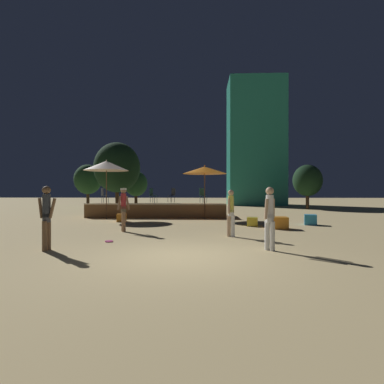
{
  "coord_description": "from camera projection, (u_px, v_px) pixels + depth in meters",
  "views": [
    {
      "loc": [
        0.52,
        -7.28,
        1.61
      ],
      "look_at": [
        0.0,
        7.41,
        1.54
      ],
      "focal_mm": 28.0,
      "sensor_mm": 36.0,
      "label": 1
    }
  ],
  "objects": [
    {
      "name": "patio_umbrella_1",
      "position": [
        205.0,
        170.0,
        17.19
      ],
      "size": [
        2.53,
        2.53,
        3.08
      ],
      "color": "brown",
      "rests_on": "ground"
    },
    {
      "name": "background_tree_1",
      "position": [
        136.0,
        184.0,
        27.16
      ],
      "size": [
        2.07,
        2.07,
        3.37
      ],
      "color": "#3D2B1C",
      "rests_on": "ground"
    },
    {
      "name": "ground_plane",
      "position": [
        181.0,
        256.0,
        7.3
      ],
      "size": [
        120.0,
        120.0,
        0.0
      ],
      "primitive_type": "plane",
      "color": "tan"
    },
    {
      "name": "wooden_deck",
      "position": [
        158.0,
        210.0,
        18.57
      ],
      "size": [
        8.33,
        2.43,
        0.86
      ],
      "color": "brown",
      "rests_on": "ground"
    },
    {
      "name": "bistro_chair_1",
      "position": [
        152.0,
        194.0,
        18.48
      ],
      "size": [
        0.44,
        0.44,
        0.9
      ],
      "rotation": [
        0.0,
        0.0,
        1.21
      ],
      "color": "#1E4C47",
      "rests_on": "wooden_deck"
    },
    {
      "name": "background_tree_3",
      "position": [
        307.0,
        181.0,
        25.74
      ],
      "size": [
        2.46,
        2.46,
        3.85
      ],
      "color": "#3D2B1C",
      "rests_on": "ground"
    },
    {
      "name": "cube_seat_0",
      "position": [
        252.0,
        222.0,
        13.58
      ],
      "size": [
        0.55,
        0.55,
        0.39
      ],
      "rotation": [
        0.0,
        0.0,
        -0.19
      ],
      "color": "yellow",
      "rests_on": "ground"
    },
    {
      "name": "person_0",
      "position": [
        47.0,
        215.0,
        8.01
      ],
      "size": [
        0.53,
        0.3,
        1.73
      ],
      "rotation": [
        0.0,
        0.0,
        1.48
      ],
      "color": "brown",
      "rests_on": "ground"
    },
    {
      "name": "bistro_chair_0",
      "position": [
        172.0,
        194.0,
        18.99
      ],
      "size": [
        0.48,
        0.48,
        0.9
      ],
      "rotation": [
        0.0,
        0.0,
        5.47
      ],
      "color": "#2D3338",
      "rests_on": "wooden_deck"
    },
    {
      "name": "distant_building",
      "position": [
        255.0,
        143.0,
        33.94
      ],
      "size": [
        6.11,
        4.81,
        14.01
      ],
      "color": "teal",
      "rests_on": "ground"
    },
    {
      "name": "bistro_chair_3",
      "position": [
        203.0,
        194.0,
        18.56
      ],
      "size": [
        0.48,
        0.48,
        0.9
      ],
      "rotation": [
        0.0,
        0.0,
        0.62
      ],
      "color": "#1E4C47",
      "rests_on": "wooden_deck"
    },
    {
      "name": "person_3",
      "position": [
        270.0,
        216.0,
        8.03
      ],
      "size": [
        0.37,
        0.37,
        1.71
      ],
      "rotation": [
        0.0,
        0.0,
        5.49
      ],
      "color": "white",
      "rests_on": "ground"
    },
    {
      "name": "cube_seat_1",
      "position": [
        122.0,
        218.0,
        15.5
      ],
      "size": [
        0.52,
        0.52,
        0.4
      ],
      "rotation": [
        0.0,
        0.0,
        0.14
      ],
      "color": "orange",
      "rests_on": "ground"
    },
    {
      "name": "frisbee_disc",
      "position": [
        109.0,
        241.0,
        9.38
      ],
      "size": [
        0.25,
        0.25,
        0.03
      ],
      "color": "#E54C99",
      "rests_on": "ground"
    },
    {
      "name": "patio_umbrella_0",
      "position": [
        106.0,
        166.0,
        17.11
      ],
      "size": [
        2.53,
        2.53,
        3.39
      ],
      "color": "brown",
      "rests_on": "ground"
    },
    {
      "name": "background_tree_2",
      "position": [
        88.0,
        180.0,
        28.25
      ],
      "size": [
        2.55,
        2.55,
        4.07
      ],
      "color": "#3D2B1C",
      "rests_on": "ground"
    },
    {
      "name": "bistro_chair_2",
      "position": [
        104.0,
        194.0,
        18.15
      ],
      "size": [
        0.48,
        0.48,
        0.9
      ],
      "rotation": [
        0.0,
        0.0,
        2.24
      ],
      "color": "#2D3338",
      "rests_on": "wooden_deck"
    },
    {
      "name": "cube_seat_3",
      "position": [
        310.0,
        220.0,
        14.06
      ],
      "size": [
        0.67,
        0.67,
        0.48
      ],
      "rotation": [
        0.0,
        0.0,
        -0.29
      ],
      "color": "#2D9EDB",
      "rests_on": "ground"
    },
    {
      "name": "background_tree_0",
      "position": [
        117.0,
        168.0,
        22.77
      ],
      "size": [
        3.47,
        3.47,
        5.28
      ],
      "color": "#3D2B1C",
      "rests_on": "ground"
    },
    {
      "name": "person_2",
      "position": [
        231.0,
        212.0,
        10.47
      ],
      "size": [
        0.28,
        0.4,
        1.64
      ],
      "rotation": [
        0.0,
        0.0,
        2.6
      ],
      "color": "white",
      "rests_on": "ground"
    },
    {
      "name": "person_1",
      "position": [
        124.0,
        207.0,
        11.73
      ],
      "size": [
        0.49,
        0.31,
        1.71
      ],
      "rotation": [
        0.0,
        0.0,
        2.06
      ],
      "color": "#997051",
      "rests_on": "ground"
    },
    {
      "name": "cube_seat_2",
      "position": [
        280.0,
        223.0,
        12.61
      ],
      "size": [
        0.66,
        0.66,
        0.5
      ],
      "rotation": [
        0.0,
        0.0,
        -0.08
      ],
      "color": "orange",
      "rests_on": "ground"
    }
  ]
}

